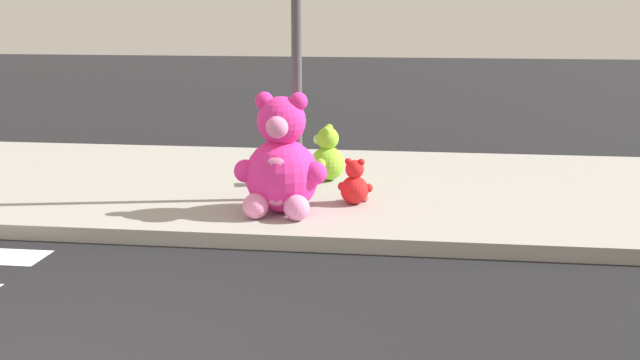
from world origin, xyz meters
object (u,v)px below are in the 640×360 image
(plush_red, at_px, (355,185))
(plush_tan, at_px, (289,167))
(plush_lime, at_px, (326,158))
(sign_pole, at_px, (296,42))
(plush_pink_large, at_px, (281,165))

(plush_red, distance_m, plush_tan, 1.18)
(plush_red, bearing_deg, plush_tan, 136.16)
(plush_lime, distance_m, plush_red, 1.19)
(sign_pole, relative_size, plush_tan, 6.32)
(plush_lime, distance_m, plush_tan, 0.50)
(plush_pink_large, height_order, plush_red, plush_pink_large)
(plush_lime, bearing_deg, plush_tan, -145.57)
(plush_lime, bearing_deg, plush_pink_large, -99.46)
(plush_pink_large, distance_m, plush_tan, 1.32)
(sign_pole, bearing_deg, plush_pink_large, -96.75)
(plush_lime, xyz_separation_m, plush_tan, (-0.41, -0.28, -0.07))
(sign_pole, distance_m, plush_lime, 1.74)
(plush_pink_large, height_order, plush_tan, plush_pink_large)
(plush_tan, bearing_deg, plush_red, -43.84)
(plush_red, height_order, plush_tan, plush_tan)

